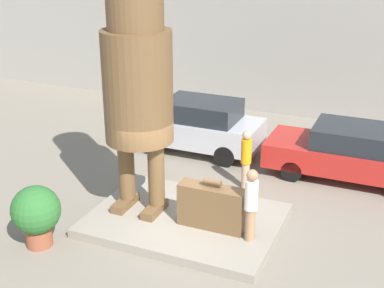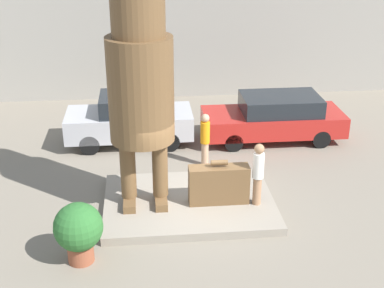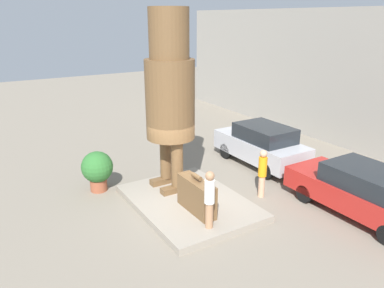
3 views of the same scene
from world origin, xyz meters
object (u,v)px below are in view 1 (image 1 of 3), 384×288
object	(u,v)px
giant_suitcase	(212,207)
planter_pot	(36,213)
statue_figure	(137,71)
tourist	(251,202)
parked_car_red	(354,152)
parked_car_silver	(197,125)
worker_hivis	(246,157)

from	to	relation	value
giant_suitcase	planter_pot	distance (m)	3.92
giant_suitcase	statue_figure	bearing A→B (deg)	174.46
giant_suitcase	planter_pot	xyz separation A→B (m)	(-3.40, -1.95, 0.09)
tourist	parked_car_red	world-z (taller)	tourist
parked_car_red	parked_car_silver	bearing A→B (deg)	-1.86
planter_pot	worker_hivis	bearing A→B (deg)	53.79
giant_suitcase	parked_car_silver	distance (m)	5.12
giant_suitcase	tourist	bearing A→B (deg)	-11.21
statue_figure	planter_pot	bearing A→B (deg)	-124.84
planter_pot	worker_hivis	xyz separation A→B (m)	(3.36, 4.58, 0.10)
tourist	worker_hivis	size ratio (longest dim) A/B	1.01
parked_car_silver	worker_hivis	distance (m)	2.97
parked_car_silver	parked_car_red	world-z (taller)	parked_car_silver
giant_suitcase	worker_hivis	world-z (taller)	worker_hivis
planter_pot	parked_car_silver	bearing A→B (deg)	80.37
tourist	parked_car_red	distance (m)	4.89
parked_car_red	planter_pot	size ratio (longest dim) A/B	3.27
parked_car_silver	parked_car_red	size ratio (longest dim) A/B	0.88
statue_figure	planter_pot	size ratio (longest dim) A/B	4.11
worker_hivis	tourist	bearing A→B (deg)	-70.25
giant_suitcase	parked_car_red	bearing A→B (deg)	60.04
tourist	planter_pot	size ratio (longest dim) A/B	1.18
worker_hivis	statue_figure	bearing A→B (deg)	-127.37
statue_figure	planter_pot	distance (m)	3.86
tourist	planter_pot	bearing A→B (deg)	-158.15
giant_suitcase	parked_car_silver	xyz separation A→B (m)	(-2.29, 4.58, 0.15)
statue_figure	parked_car_silver	size ratio (longest dim) A/B	1.42
statue_figure	worker_hivis	distance (m)	4.13
giant_suitcase	planter_pot	bearing A→B (deg)	-150.18
tourist	planter_pot	world-z (taller)	tourist
giant_suitcase	worker_hivis	xyz separation A→B (m)	(-0.04, 2.64, 0.19)
tourist	worker_hivis	bearing A→B (deg)	109.75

